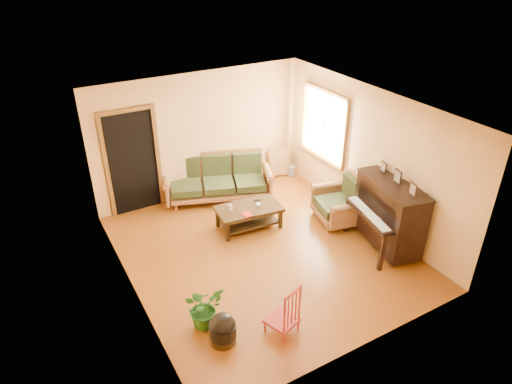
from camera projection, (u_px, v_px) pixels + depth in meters
floor at (263, 251)px, 8.02m from camera, size 5.00×5.00×0.00m
doorway at (133, 163)px, 8.77m from camera, size 1.08×0.16×2.05m
window at (324, 125)px, 9.23m from camera, size 0.12×1.36×1.46m
sofa at (218, 179)px, 9.41m from camera, size 2.35×1.61×0.93m
coffee_table at (249, 217)px, 8.58m from camera, size 1.26×0.77×0.44m
armchair at (338, 200)px, 8.66m from camera, size 1.06×1.10×0.93m
piano at (389, 215)px, 7.89m from camera, size 1.11×1.55×1.25m
footstool at (223, 332)px, 6.14m from camera, size 0.41×0.41×0.35m
red_chair at (282, 309)px, 6.20m from camera, size 0.50×0.52×0.82m
leaning_frame at (279, 162)px, 10.42m from camera, size 0.51×0.25×0.66m
ceramic_crock at (291, 171)px, 10.53m from camera, size 0.23×0.23×0.22m
potted_plant at (204, 308)px, 6.36m from camera, size 0.68×0.63×0.62m
book at (244, 215)px, 8.21m from camera, size 0.16×0.21×0.02m
candle at (230, 207)px, 8.36m from camera, size 0.09×0.09×0.12m
glass_jar at (259, 205)px, 8.49m from camera, size 0.10×0.10×0.06m
remote at (257, 200)px, 8.70m from camera, size 0.14×0.07×0.01m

